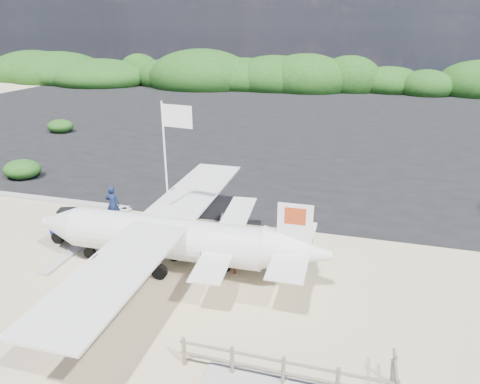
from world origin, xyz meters
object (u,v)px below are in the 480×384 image
object	(u,v)px
crew_b	(183,226)
signboard	(254,277)
baggage_cart	(85,240)
flagpole	(171,252)
aircraft_small	(200,109)
aircraft_large	(429,143)
crew_a	(113,204)

from	to	relation	value
crew_b	signboard	bearing A→B (deg)	149.25
baggage_cart	crew_b	xyz separation A→B (m)	(4.83, 0.74, 0.98)
signboard	crew_b	world-z (taller)	crew_b
baggage_cart	flagpole	size ratio (longest dim) A/B	0.41
baggage_cart	aircraft_small	xyz separation A→B (m)	(-6.63, 33.74, 0.00)
crew_b	flagpole	bearing A→B (deg)	57.38
signboard	aircraft_small	xyz separation A→B (m)	(-15.24, 34.72, 0.00)
crew_b	aircraft_small	size ratio (longest dim) A/B	0.30
signboard	crew_b	size ratio (longest dim) A/B	0.97
baggage_cart	signboard	xyz separation A→B (m)	(8.61, -0.98, 0.00)
flagpole	crew_b	world-z (taller)	flagpole
baggage_cart	aircraft_large	xyz separation A→B (m)	(18.30, 23.71, 0.00)
baggage_cart	signboard	world-z (taller)	signboard
flagpole	baggage_cart	bearing A→B (deg)	-179.51
crew_a	aircraft_small	bearing A→B (deg)	-90.27
baggage_cart	crew_b	distance (m)	4.98
aircraft_small	aircraft_large	bearing A→B (deg)	153.78
baggage_cart	signboard	bearing A→B (deg)	-10.32
baggage_cart	signboard	size ratio (longest dim) A/B	1.48
signboard	crew_a	bearing A→B (deg)	159.11
signboard	crew_b	distance (m)	4.26
crew_b	aircraft_small	distance (m)	34.95
signboard	aircraft_small	size ratio (longest dim) A/B	0.29
aircraft_large	aircraft_small	world-z (taller)	aircraft_large
aircraft_large	aircraft_small	distance (m)	26.88
signboard	crew_b	xyz separation A→B (m)	(-3.78, 1.71, 0.98)
flagpole	aircraft_large	distance (m)	27.40
baggage_cart	flagpole	distance (m)	4.48
baggage_cart	aircraft_small	bearing A→B (deg)	97.28
baggage_cart	aircraft_large	distance (m)	29.95
signboard	aircraft_large	size ratio (longest dim) A/B	0.13
flagpole	signboard	bearing A→B (deg)	-13.84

